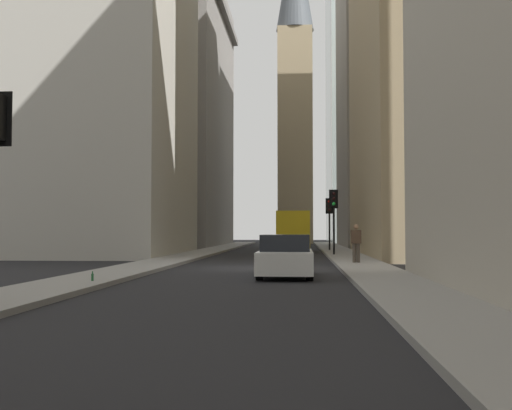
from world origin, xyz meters
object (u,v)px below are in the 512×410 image
(traffic_light_midblock, at_px, (329,212))
(traffic_light_far_junction, at_px, (334,207))
(sedan_white, at_px, (286,257))
(pedestrian, at_px, (356,242))
(discarded_bottle, at_px, (92,277))
(delivery_truck, at_px, (294,231))

(traffic_light_midblock, xyz_separation_m, traffic_light_far_junction, (-7.70, 0.11, 0.08))
(sedan_white, height_order, traffic_light_far_junction, traffic_light_far_junction)
(traffic_light_far_junction, relative_size, pedestrian, 2.25)
(sedan_white, distance_m, traffic_light_midblock, 23.06)
(traffic_light_far_junction, height_order, discarded_bottle, traffic_light_far_junction)
(traffic_light_midblock, distance_m, traffic_light_far_junction, 7.70)
(sedan_white, relative_size, discarded_bottle, 15.93)
(traffic_light_far_junction, distance_m, discarded_bottle, 20.35)
(traffic_light_midblock, bearing_deg, sedan_white, 173.62)
(pedestrian, height_order, discarded_bottle, pedestrian)
(sedan_white, height_order, traffic_light_midblock, traffic_light_midblock)
(delivery_truck, xyz_separation_m, traffic_light_far_junction, (-7.64, -2.44, 1.46))
(sedan_white, relative_size, traffic_light_midblock, 1.17)
(sedan_white, distance_m, discarded_bottle, 6.40)
(delivery_truck, xyz_separation_m, traffic_light_midblock, (0.06, -2.55, 1.38))
(sedan_white, xyz_separation_m, pedestrian, (6.53, -2.93, 0.39))
(sedan_white, xyz_separation_m, traffic_light_midblock, (22.82, -2.55, 2.18))
(traffic_light_far_junction, bearing_deg, traffic_light_midblock, -0.84)
(delivery_truck, height_order, pedestrian, delivery_truck)
(pedestrian, bearing_deg, discarded_bottle, 140.43)
(traffic_light_far_junction, bearing_deg, sedan_white, 170.84)
(sedan_white, relative_size, pedestrian, 2.56)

